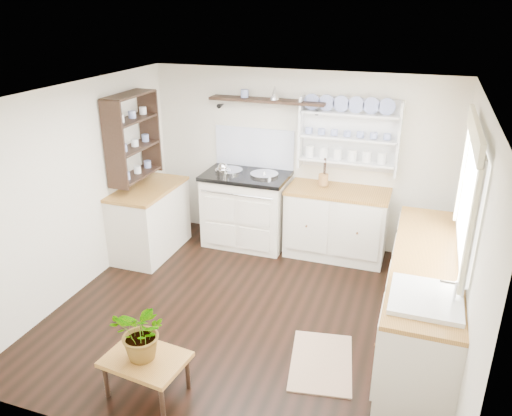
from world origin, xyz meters
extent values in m
cube|color=black|center=(0.00, 0.00, 0.00)|extent=(4.00, 3.80, 0.01)
cube|color=silver|center=(0.00, 1.90, 1.15)|extent=(4.00, 0.02, 2.30)
cube|color=silver|center=(2.00, 0.00, 1.15)|extent=(0.02, 3.80, 2.30)
cube|color=silver|center=(-2.00, 0.00, 1.15)|extent=(0.02, 3.80, 2.30)
cube|color=white|center=(0.00, 0.00, 2.30)|extent=(4.00, 3.80, 0.01)
cube|color=white|center=(1.96, 0.15, 1.50)|extent=(0.04, 1.40, 1.00)
cube|color=white|center=(1.94, 0.15, 1.50)|extent=(0.02, 1.50, 1.10)
cube|color=beige|center=(1.92, 0.15, 2.08)|extent=(0.04, 1.55, 0.18)
cube|color=white|center=(-0.61, 1.57, 0.47)|extent=(1.07, 0.70, 0.94)
cube|color=black|center=(-0.61, 1.57, 0.97)|extent=(1.11, 0.74, 0.05)
cylinder|color=silver|center=(-0.86, 1.57, 1.01)|extent=(0.36, 0.36, 0.03)
cylinder|color=silver|center=(-0.36, 1.57, 1.01)|extent=(0.36, 0.36, 0.03)
cylinder|color=silver|center=(-0.61, 1.18, 0.83)|extent=(0.96, 0.02, 0.02)
cube|color=beige|center=(0.60, 1.60, 0.44)|extent=(1.25, 0.60, 0.88)
cube|color=brown|center=(0.60, 1.60, 0.88)|extent=(1.27, 0.63, 0.04)
cube|color=beige|center=(1.70, 0.10, 0.44)|extent=(0.60, 2.40, 0.88)
cube|color=brown|center=(1.70, 0.10, 0.88)|extent=(0.62, 2.43, 0.04)
cube|color=white|center=(1.70, -0.65, 0.80)|extent=(0.55, 0.60, 0.28)
cylinder|color=silver|center=(1.90, -0.65, 1.00)|extent=(0.02, 0.02, 0.22)
cube|color=beige|center=(-1.70, 0.90, 0.44)|extent=(0.60, 1.10, 0.88)
cube|color=brown|center=(-1.70, 0.90, 0.88)|extent=(0.62, 1.13, 0.04)
cube|color=white|center=(0.65, 1.88, 1.55)|extent=(1.20, 0.03, 0.90)
cube|color=white|center=(0.65, 1.79, 1.55)|extent=(1.20, 0.22, 0.02)
cylinder|color=navy|center=(0.65, 1.80, 1.82)|extent=(0.20, 0.02, 0.20)
cube|color=black|center=(-0.40, 1.77, 1.92)|extent=(1.50, 0.24, 0.04)
cone|color=black|center=(-1.05, 1.84, 1.81)|extent=(0.06, 0.20, 0.06)
cone|color=black|center=(0.25, 1.84, 1.81)|extent=(0.06, 0.20, 0.06)
cube|color=black|center=(-1.84, 0.90, 1.55)|extent=(0.28, 0.80, 1.05)
cylinder|color=#9C6B39|center=(0.39, 1.68, 0.98)|extent=(0.12, 0.12, 0.15)
cube|color=brown|center=(-0.42, -1.40, 0.34)|extent=(0.71, 0.54, 0.04)
cylinder|color=black|center=(-0.72, -1.55, 0.16)|extent=(0.04, 0.04, 0.32)
cylinder|color=black|center=(-0.68, -1.18, 0.16)|extent=(0.04, 0.04, 0.32)
cylinder|color=black|center=(-0.16, -1.62, 0.16)|extent=(0.04, 0.04, 0.32)
cylinder|color=black|center=(-0.12, -1.25, 0.16)|extent=(0.04, 0.04, 0.32)
imported|color=#3F7233|center=(-0.42, -1.40, 0.61)|extent=(0.51, 0.46, 0.50)
cube|color=#966E57|center=(0.89, -0.56, 0.01)|extent=(0.68, 0.93, 0.02)
camera|label=1|loc=(1.53, -4.24, 3.07)|focal=35.00mm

